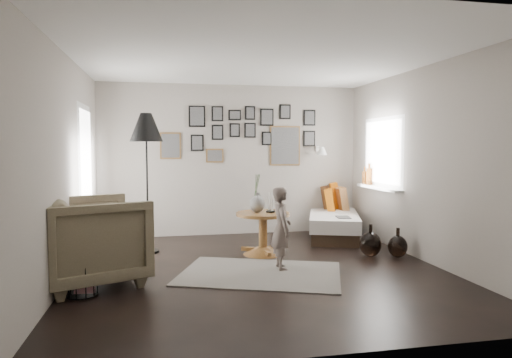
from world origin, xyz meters
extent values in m
plane|color=black|center=(0.00, 0.00, 0.00)|extent=(4.80, 4.80, 0.00)
plane|color=gray|center=(0.00, 2.40, 1.30)|extent=(4.50, 0.00, 4.50)
plane|color=gray|center=(0.00, -2.40, 1.30)|extent=(4.50, 0.00, 4.50)
plane|color=gray|center=(-2.25, 0.00, 1.30)|extent=(0.00, 4.80, 4.80)
plane|color=gray|center=(2.25, 0.00, 1.30)|extent=(0.00, 4.80, 4.80)
plane|color=white|center=(0.00, 0.00, 2.60)|extent=(4.80, 4.80, 0.00)
plane|color=white|center=(-2.23, 1.20, 1.05)|extent=(0.00, 2.14, 2.14)
plane|color=white|center=(-2.23, 1.20, 1.05)|extent=(0.00, 1.88, 1.88)
plane|color=white|center=(-2.23, 1.20, 1.05)|extent=(0.00, 1.93, 1.93)
plane|color=white|center=(2.23, 1.20, 1.45)|extent=(0.00, 1.30, 1.30)
plane|color=white|center=(2.23, 1.20, 1.45)|extent=(0.00, 1.14, 1.14)
cube|color=white|center=(2.17, 1.20, 0.88)|extent=(0.15, 1.32, 0.04)
cylinder|color=#8C4C14|center=(2.17, 1.55, 1.04)|extent=(0.10, 0.10, 0.28)
cylinder|color=#8C4C14|center=(2.17, 1.72, 1.01)|extent=(0.08, 0.08, 0.22)
cube|color=brown|center=(-1.05, 2.38, 1.55)|extent=(0.35, 0.03, 0.45)
cube|color=black|center=(-1.05, 2.37, 1.55)|extent=(0.30, 0.01, 0.40)
cube|color=black|center=(-0.60, 2.38, 2.05)|extent=(0.28, 0.03, 0.36)
cube|color=black|center=(-0.60, 2.37, 2.05)|extent=(0.23, 0.01, 0.31)
cube|color=black|center=(-0.60, 2.38, 1.60)|extent=(0.22, 0.03, 0.28)
cube|color=black|center=(-0.60, 2.37, 1.60)|extent=(0.17, 0.01, 0.23)
cube|color=black|center=(-0.25, 2.38, 2.10)|extent=(0.20, 0.03, 0.26)
cube|color=black|center=(-0.25, 2.37, 2.10)|extent=(0.15, 0.01, 0.21)
cube|color=black|center=(-0.25, 2.38, 1.78)|extent=(0.20, 0.03, 0.26)
cube|color=black|center=(-0.25, 2.37, 1.78)|extent=(0.15, 0.01, 0.21)
cube|color=black|center=(0.05, 2.38, 2.08)|extent=(0.22, 0.03, 0.18)
cube|color=black|center=(0.05, 2.37, 2.08)|extent=(0.17, 0.01, 0.13)
cube|color=black|center=(0.05, 2.38, 1.82)|extent=(0.18, 0.03, 0.24)
cube|color=black|center=(0.05, 2.37, 1.82)|extent=(0.13, 0.01, 0.19)
cube|color=black|center=(0.32, 2.38, 2.12)|extent=(0.18, 0.03, 0.24)
cube|color=black|center=(0.32, 2.37, 2.12)|extent=(0.13, 0.01, 0.19)
cube|color=black|center=(0.32, 2.38, 1.82)|extent=(0.20, 0.03, 0.26)
cube|color=black|center=(0.32, 2.37, 1.82)|extent=(0.15, 0.01, 0.21)
cube|color=black|center=(0.62, 2.38, 2.05)|extent=(0.24, 0.03, 0.30)
cube|color=black|center=(0.62, 2.37, 2.05)|extent=(0.19, 0.01, 0.25)
cube|color=black|center=(0.62, 2.38, 1.68)|extent=(0.18, 0.03, 0.24)
cube|color=black|center=(0.62, 2.37, 1.68)|extent=(0.13, 0.01, 0.19)
cube|color=brown|center=(0.95, 2.38, 1.55)|extent=(0.55, 0.03, 0.70)
cube|color=black|center=(0.95, 2.37, 1.55)|extent=(0.50, 0.01, 0.65)
cube|color=black|center=(0.95, 2.38, 2.15)|extent=(0.20, 0.03, 0.26)
cube|color=black|center=(0.95, 2.37, 2.15)|extent=(0.15, 0.01, 0.21)
cube|color=black|center=(1.40, 2.38, 2.05)|extent=(0.22, 0.03, 0.28)
cube|color=black|center=(1.40, 2.37, 2.05)|extent=(0.17, 0.01, 0.23)
cube|color=black|center=(1.40, 2.38, 1.68)|extent=(0.22, 0.03, 0.28)
cube|color=black|center=(1.40, 2.37, 1.68)|extent=(0.17, 0.01, 0.23)
cube|color=brown|center=(-0.30, 2.38, 1.38)|extent=(0.30, 0.03, 0.24)
cube|color=black|center=(-0.30, 2.37, 1.38)|extent=(0.25, 0.01, 0.19)
cube|color=white|center=(1.55, 2.37, 1.50)|extent=(0.06, 0.04, 0.10)
cylinder|color=white|center=(1.55, 2.25, 1.52)|extent=(0.02, 0.24, 0.02)
cone|color=white|center=(1.55, 2.12, 1.46)|extent=(0.18, 0.18, 0.14)
cube|color=#B2AB9D|center=(-0.03, -0.18, 0.01)|extent=(2.24, 1.90, 0.01)
cone|color=brown|center=(0.21, 0.80, 0.05)|extent=(0.57, 0.57, 0.11)
cylinder|color=brown|center=(0.21, 0.80, 0.31)|extent=(0.12, 0.12, 0.44)
cylinder|color=brown|center=(0.21, 0.80, 0.58)|extent=(0.76, 0.76, 0.04)
ellipsoid|color=black|center=(0.13, 0.82, 0.72)|extent=(0.22, 0.22, 0.24)
cylinder|color=black|center=(0.13, 0.82, 0.86)|extent=(0.07, 0.07, 0.04)
cylinder|color=black|center=(0.32, 0.80, 0.61)|extent=(0.13, 0.13, 0.02)
cube|color=black|center=(1.67, 1.83, 0.10)|extent=(1.26, 1.88, 0.20)
cube|color=silver|center=(1.67, 1.83, 0.30)|extent=(1.33, 1.95, 0.22)
cube|color=#CB5E0B|center=(1.69, 2.54, 0.64)|extent=(0.31, 0.54, 0.51)
cube|color=#3C2313|center=(1.56, 2.45, 0.61)|extent=(0.38, 0.50, 0.45)
cube|color=brown|center=(1.80, 2.30, 0.60)|extent=(0.21, 0.44, 0.44)
cube|color=#CB5E0B|center=(1.61, 2.18, 0.59)|extent=(0.34, 0.46, 0.42)
cube|color=black|center=(1.62, 1.28, 0.42)|extent=(0.24, 0.30, 0.01)
imported|color=#6D6349|center=(-1.94, -0.22, 0.49)|extent=(1.40, 1.39, 0.99)
cube|color=white|center=(-1.91, -0.17, 0.48)|extent=(0.58, 0.59, 0.20)
cylinder|color=black|center=(-1.40, 1.23, 0.02)|extent=(0.31, 0.31, 0.03)
cylinder|color=black|center=(-1.40, 1.23, 0.89)|extent=(0.03, 0.03, 1.79)
cone|color=black|center=(-1.40, 1.23, 1.81)|extent=(0.47, 0.47, 0.40)
cube|color=black|center=(-2.00, -0.60, 0.17)|extent=(0.22, 0.16, 0.28)
cube|color=white|center=(-1.97, -0.62, 0.17)|extent=(0.21, 0.09, 0.28)
ellipsoid|color=black|center=(1.65, 0.37, 0.17)|extent=(0.30, 0.30, 0.35)
cylinder|color=black|center=(1.65, 0.37, 0.40)|extent=(0.05, 0.05, 0.11)
ellipsoid|color=black|center=(2.00, 0.25, 0.15)|extent=(0.27, 0.27, 0.31)
cylinder|color=black|center=(2.00, 0.25, 0.36)|extent=(0.05, 0.05, 0.11)
imported|color=#695A53|center=(0.27, -0.02, 0.52)|extent=(0.25, 0.38, 1.04)
camera|label=1|loc=(-1.14, -5.47, 1.53)|focal=32.00mm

